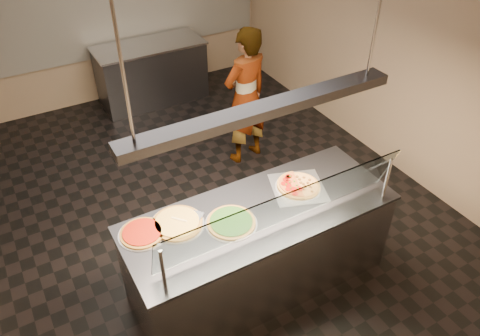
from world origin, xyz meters
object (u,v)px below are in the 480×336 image
serving_counter (259,248)px  prep_table (152,73)px  pizza_spinach (231,222)px  half_pizza_sausage (306,182)px  pizza_cheese (177,223)px  heat_lamp_housing (264,110)px  sneeze_guard (284,209)px  pizza_tomato (142,233)px  pizza_spatula (186,218)px  worker (246,97)px  perforated_tray (298,187)px  half_pizza_pepperoni (290,188)px

serving_counter → prep_table: same height
pizza_spinach → half_pizza_sausage: bearing=7.0°
pizza_cheese → heat_lamp_housing: 1.24m
half_pizza_sausage → pizza_spinach: (-0.87, -0.11, -0.01)m
sneeze_guard → prep_table: size_ratio=1.33×
sneeze_guard → pizza_tomato: sneeze_guard is taller
pizza_cheese → pizza_spatula: bearing=-2.9°
serving_counter → worker: 2.17m
perforated_tray → sneeze_guard: bearing=-136.8°
pizza_tomato → worker: size_ratio=0.22×
half_pizza_pepperoni → half_pizza_sausage: size_ratio=1.00×
half_pizza_pepperoni → pizza_spatula: size_ratio=1.56×
sneeze_guard → half_pizza_pepperoni: bearing=49.7°
half_pizza_pepperoni → prep_table: (0.10, 3.89, -0.50)m
pizza_cheese → pizza_tomato: size_ratio=1.16×
pizza_spinach → heat_lamp_housing: heat_lamp_housing is taller
serving_counter → pizza_spatula: size_ratio=8.72×
pizza_tomato → pizza_spinach: bearing=-19.8°
pizza_spinach → pizza_tomato: pizza_spinach is taller
pizza_tomato → heat_lamp_housing: bearing=-13.8°
pizza_spatula → heat_lamp_housing: (0.61, -0.21, 0.99)m
pizza_spinach → perforated_tray: bearing=8.0°
perforated_tray → pizza_tomato: (-1.47, 0.14, 0.01)m
serving_counter → pizza_tomato: pizza_tomato is taller
prep_table → sneeze_guard: bearing=-96.3°
pizza_cheese → worker: size_ratio=0.26×
half_pizza_pepperoni → pizza_spatula: 1.00m
sneeze_guard → pizza_spinach: 0.53m
heat_lamp_housing → pizza_spinach: bearing=-178.7°
half_pizza_pepperoni → worker: worker is taller
perforated_tray → prep_table: perforated_tray is taller
sneeze_guard → heat_lamp_housing: size_ratio=0.96×
pizza_cheese → half_pizza_sausage: bearing=-5.2°
pizza_tomato → worker: 2.56m
perforated_tray → prep_table: size_ratio=0.37×
pizza_spinach → prep_table: bearing=79.1°
serving_counter → sneeze_guard: size_ratio=1.11×
pizza_spinach → prep_table: (0.77, 4.00, -0.48)m
half_pizza_pepperoni → worker: (0.58, 1.79, -0.07)m
half_pizza_pepperoni → prep_table: bearing=88.6°
half_pizza_pepperoni → pizza_cheese: half_pizza_pepperoni is taller
sneeze_guard → pizza_cheese: 0.94m
pizza_spinach → prep_table: pizza_spinach is taller
pizza_tomato → sneeze_guard: bearing=-30.6°
prep_table → pizza_spatula: bearing=-106.1°
serving_counter → pizza_spinach: 0.56m
half_pizza_sausage → pizza_cheese: size_ratio=0.94×
serving_counter → perforated_tray: 0.68m
half_pizza_pepperoni → half_pizza_sausage: (0.19, -0.00, -0.01)m
sneeze_guard → half_pizza_pepperoni: 0.64m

